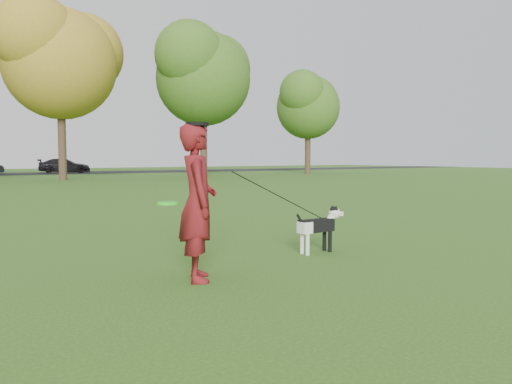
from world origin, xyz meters
TOP-DOWN VIEW (x-y plane):
  - ground at (0.00, 0.00)m, footprint 120.00×120.00m
  - man at (-0.73, -0.52)m, footprint 0.65×0.77m
  - dog at (1.55, -0.04)m, footprint 0.91×0.18m
  - car_right at (7.24, 40.00)m, footprint 4.61×2.73m
  - man_held_items at (0.68, -0.31)m, footprint 2.94×0.71m

SIDE VIEW (x-z plane):
  - ground at x=0.00m, z-range 0.00..0.00m
  - dog at x=1.55m, z-range 0.08..0.77m
  - car_right at x=7.24m, z-range 0.02..1.27m
  - man_held_items at x=0.68m, z-range 0.19..1.53m
  - man at x=-0.73m, z-range 0.00..1.80m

